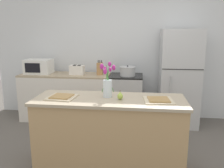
{
  "coord_description": "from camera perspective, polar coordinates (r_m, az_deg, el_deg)",
  "views": [
    {
      "loc": [
        0.36,
        -2.69,
        1.68
      ],
      "look_at": [
        0.0,
        0.25,
        1.02
      ],
      "focal_mm": 38.0,
      "sensor_mm": 36.0,
      "label": 1
    }
  ],
  "objects": [
    {
      "name": "plate_setting_right",
      "position": [
        2.77,
        11.15,
        -3.79
      ],
      "size": [
        0.36,
        0.36,
        0.02
      ],
      "color": "beige",
      "rests_on": "kitchen_island"
    },
    {
      "name": "back_wall",
      "position": [
        4.71,
        2.58,
        8.48
      ],
      "size": [
        5.2,
        0.08,
        2.7
      ],
      "color": "silver",
      "rests_on": "ground_plane"
    },
    {
      "name": "knife_block",
      "position": [
        4.43,
        -2.93,
        3.7
      ],
      "size": [
        0.1,
        0.14,
        0.27
      ],
      "color": "#A37547",
      "rests_on": "back_counter"
    },
    {
      "name": "cooking_pot",
      "position": [
        4.3,
        3.78,
        3.07
      ],
      "size": [
        0.28,
        0.28,
        0.19
      ],
      "color": "#B2B5B7",
      "rests_on": "stove_range"
    },
    {
      "name": "toaster",
      "position": [
        4.5,
        -8.41,
        3.39
      ],
      "size": [
        0.28,
        0.18,
        0.17
      ],
      "color": "silver",
      "rests_on": "back_counter"
    },
    {
      "name": "stove_range",
      "position": [
        4.47,
        3.36,
        -3.54
      ],
      "size": [
        0.6,
        0.61,
        0.89
      ],
      "color": "#B2B5B7",
      "rests_on": "ground_plane"
    },
    {
      "name": "microwave",
      "position": [
        4.75,
        -17.21,
        4.05
      ],
      "size": [
        0.48,
        0.37,
        0.27
      ],
      "color": "white",
      "rests_on": "back_counter"
    },
    {
      "name": "pear_figurine",
      "position": [
        2.77,
        1.96,
        -2.88
      ],
      "size": [
        0.07,
        0.07,
        0.11
      ],
      "color": "#9EBC47",
      "rests_on": "kitchen_island"
    },
    {
      "name": "refrigerator",
      "position": [
        4.42,
        15.81,
        1.38
      ],
      "size": [
        0.68,
        0.67,
        1.73
      ],
      "color": "#B7BABC",
      "rests_on": "ground_plane"
    },
    {
      "name": "back_counter",
      "position": [
        4.68,
        -10.98,
        -3.01
      ],
      "size": [
        1.68,
        0.6,
        0.89
      ],
      "color": "silver",
      "rests_on": "ground_plane"
    },
    {
      "name": "kitchen_island",
      "position": [
        2.98,
        -0.59,
        -11.82
      ],
      "size": [
        1.8,
        0.66,
        0.9
      ],
      "color": "tan",
      "rests_on": "ground_plane"
    },
    {
      "name": "ground_plane",
      "position": [
        3.19,
        -0.57,
        -19.25
      ],
      "size": [
        10.0,
        10.0,
        0.0
      ],
      "primitive_type": "plane",
      "color": "#59544F"
    },
    {
      "name": "plate_setting_left",
      "position": [
        2.92,
        -11.95,
        -3.02
      ],
      "size": [
        0.36,
        0.36,
        0.02
      ],
      "color": "beige",
      "rests_on": "kitchen_island"
    },
    {
      "name": "flower_vase",
      "position": [
        2.84,
        -1.11,
        -0.04
      ],
      "size": [
        0.19,
        0.15,
        0.44
      ],
      "color": "silver",
      "rests_on": "kitchen_island"
    }
  ]
}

